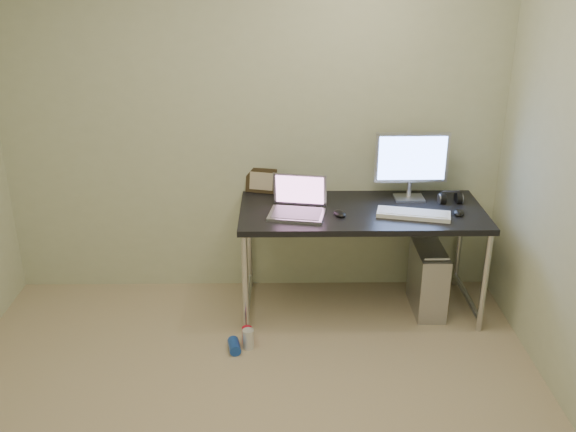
# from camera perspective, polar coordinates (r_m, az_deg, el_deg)

# --- Properties ---
(wall_back) EXTENTS (3.50, 0.02, 2.50)m
(wall_back) POSITION_cam_1_polar(r_m,az_deg,el_deg) (4.47, -3.20, 8.23)
(wall_back) COLOR beige
(wall_back) RESTS_ON ground
(desk) EXTENTS (1.63, 0.71, 0.75)m
(desk) POSITION_cam_1_polar(r_m,az_deg,el_deg) (4.35, 6.54, -0.34)
(desk) COLOR black
(desk) RESTS_ON ground
(tower_computer) EXTENTS (0.20, 0.44, 0.49)m
(tower_computer) POSITION_cam_1_polar(r_m,az_deg,el_deg) (4.60, 12.31, -5.51)
(tower_computer) COLOR #AFAEB3
(tower_computer) RESTS_ON ground
(cable_a) EXTENTS (0.01, 0.16, 0.69)m
(cable_a) POSITION_cam_1_polar(r_m,az_deg,el_deg) (4.80, 11.06, -1.88)
(cable_a) COLOR black
(cable_a) RESTS_ON ground
(cable_b) EXTENTS (0.02, 0.11, 0.71)m
(cable_b) POSITION_cam_1_polar(r_m,az_deg,el_deg) (4.81, 12.14, -2.18)
(cable_b) COLOR black
(cable_b) RESTS_ON ground
(can_red) EXTENTS (0.08, 0.08, 0.12)m
(can_red) POSITION_cam_1_polar(r_m,az_deg,el_deg) (4.21, -3.65, -10.55)
(can_red) COLOR red
(can_red) RESTS_ON ground
(can_white) EXTENTS (0.08, 0.08, 0.13)m
(can_white) POSITION_cam_1_polar(r_m,az_deg,el_deg) (4.16, -3.55, -10.85)
(can_white) COLOR silver
(can_white) RESTS_ON ground
(can_blue) EXTENTS (0.10, 0.14, 0.07)m
(can_blue) POSITION_cam_1_polar(r_m,az_deg,el_deg) (4.16, -4.80, -11.44)
(can_blue) COLOR #1B45B2
(can_blue) RESTS_ON ground
(laptop) EXTENTS (0.40, 0.35, 0.25)m
(laptop) POSITION_cam_1_polar(r_m,az_deg,el_deg) (4.21, 0.88, 1.01)
(laptop) COLOR silver
(laptop) RESTS_ON desk
(monitor) EXTENTS (0.50, 0.15, 0.47)m
(monitor) POSITION_cam_1_polar(r_m,az_deg,el_deg) (4.46, 10.93, 4.84)
(monitor) COLOR silver
(monitor) RESTS_ON desk
(keyboard) EXTENTS (0.49, 0.26, 0.03)m
(keyboard) POSITION_cam_1_polar(r_m,az_deg,el_deg) (4.25, 11.09, 0.16)
(keyboard) COLOR white
(keyboard) RESTS_ON desk
(mouse_right) EXTENTS (0.09, 0.12, 0.04)m
(mouse_right) POSITION_cam_1_polar(r_m,az_deg,el_deg) (4.35, 14.92, 0.38)
(mouse_right) COLOR black
(mouse_right) RESTS_ON desk
(mouse_left) EXTENTS (0.11, 0.13, 0.04)m
(mouse_left) POSITION_cam_1_polar(r_m,az_deg,el_deg) (4.20, 4.61, 0.32)
(mouse_left) COLOR black
(mouse_left) RESTS_ON desk
(headphones) EXTENTS (0.15, 0.09, 0.10)m
(headphones) POSITION_cam_1_polar(r_m,az_deg,el_deg) (4.54, 14.22, 1.52)
(headphones) COLOR black
(headphones) RESTS_ON desk
(picture_frame) EXTENTS (0.23, 0.12, 0.18)m
(picture_frame) POSITION_cam_1_polar(r_m,az_deg,el_deg) (4.56, -2.40, 3.16)
(picture_frame) COLOR black
(picture_frame) RESTS_ON desk
(webcam) EXTENTS (0.04, 0.03, 0.11)m
(webcam) POSITION_cam_1_polar(r_m,az_deg,el_deg) (4.53, 1.87, 2.90)
(webcam) COLOR silver
(webcam) RESTS_ON desk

